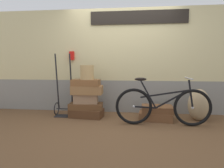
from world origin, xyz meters
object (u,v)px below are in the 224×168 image
(suitcase_5, at_px, (155,116))
(luggage_trolley, at_px, (64,101))
(suitcase_0, at_px, (87,113))
(burlap_sack, at_px, (199,105))
(suitcase_1, at_px, (86,106))
(suitcase_4, at_px, (86,83))
(wicker_basket, at_px, (87,72))
(bicycle, at_px, (162,106))
(suitcase_6, at_px, (157,109))
(suitcase_2, at_px, (86,99))
(suitcase_3, at_px, (87,90))

(suitcase_5, relative_size, luggage_trolley, 0.48)
(suitcase_0, bearing_deg, burlap_sack, 7.17)
(suitcase_5, xyz_separation_m, burlap_sack, (0.86, 0.06, 0.24))
(suitcase_1, xyz_separation_m, suitcase_4, (0.01, -0.01, 0.51))
(wicker_basket, bearing_deg, suitcase_1, 151.61)
(bicycle, bearing_deg, suitcase_4, 166.00)
(suitcase_6, height_order, wicker_basket, wicker_basket)
(suitcase_1, height_order, suitcase_2, suitcase_2)
(suitcase_2, relative_size, suitcase_6, 0.81)
(suitcase_0, height_order, burlap_sack, burlap_sack)
(suitcase_1, bearing_deg, suitcase_5, -5.87)
(suitcase_1, relative_size, bicycle, 0.40)
(suitcase_2, distance_m, suitcase_4, 0.35)
(suitcase_0, bearing_deg, luggage_trolley, 176.15)
(suitcase_3, bearing_deg, burlap_sack, -1.59)
(suitcase_3, bearing_deg, suitcase_6, -3.34)
(suitcase_2, relative_size, wicker_basket, 1.65)
(suitcase_6, bearing_deg, suitcase_1, 179.32)
(suitcase_4, distance_m, bicycle, 1.65)
(suitcase_2, xyz_separation_m, burlap_sack, (2.34, 0.01, -0.08))
(suitcase_5, height_order, luggage_trolley, luggage_trolley)
(suitcase_2, bearing_deg, luggage_trolley, 167.83)
(suitcase_4, bearing_deg, wicker_basket, -10.27)
(suitcase_1, bearing_deg, bicycle, -18.51)
(suitcase_3, relative_size, burlap_sack, 1.02)
(suitcase_2, relative_size, luggage_trolley, 0.37)
(suitcase_2, relative_size, suitcase_4, 0.86)
(suitcase_5, bearing_deg, wicker_basket, -175.35)
(suitcase_0, relative_size, suitcase_4, 1.19)
(wicker_basket, bearing_deg, suitcase_0, -179.49)
(suitcase_2, height_order, burlap_sack, burlap_sack)
(suitcase_6, bearing_deg, burlap_sack, 3.99)
(suitcase_0, relative_size, burlap_sack, 1.08)
(suitcase_3, bearing_deg, bicycle, -16.80)
(suitcase_3, xyz_separation_m, suitcase_6, (1.48, -0.04, -0.37))
(suitcase_0, height_order, suitcase_2, suitcase_2)
(suitcase_3, distance_m, burlap_sack, 2.32)
(luggage_trolley, relative_size, burlap_sack, 2.13)
(suitcase_6, bearing_deg, luggage_trolley, 177.59)
(suitcase_0, bearing_deg, suitcase_3, 68.69)
(burlap_sack, bearing_deg, suitcase_5, -175.71)
(suitcase_1, distance_m, suitcase_3, 0.35)
(suitcase_0, xyz_separation_m, suitcase_4, (-0.01, 0.01, 0.66))
(suitcase_2, distance_m, bicycle, 1.61)
(luggage_trolley, xyz_separation_m, burlap_sack, (2.85, -0.05, -0.00))
(luggage_trolley, distance_m, bicycle, 2.12)
(suitcase_3, xyz_separation_m, suitcase_4, (-0.02, -0.02, 0.16))
(luggage_trolley, xyz_separation_m, bicycle, (2.07, -0.47, 0.04))
(suitcase_1, xyz_separation_m, suitcase_6, (1.51, -0.03, -0.01))
(suitcase_0, relative_size, suitcase_6, 1.12)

